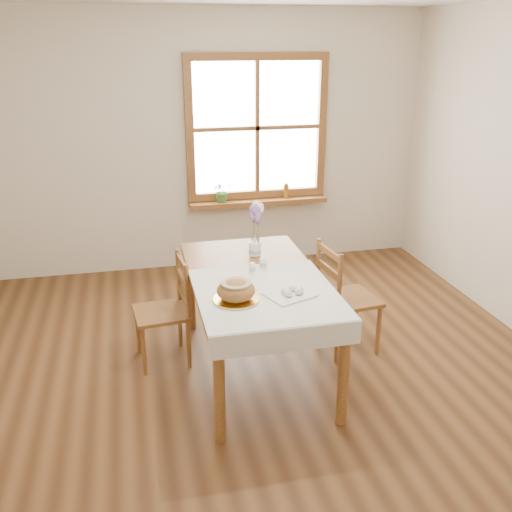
% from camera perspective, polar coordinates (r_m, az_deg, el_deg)
% --- Properties ---
extents(ground, '(5.00, 5.00, 0.00)m').
position_cam_1_polar(ground, '(4.09, 0.95, -13.36)').
color(ground, brown).
rests_on(ground, ground).
extents(room_walls, '(4.60, 5.10, 2.65)m').
position_cam_1_polar(room_walls, '(3.43, 1.13, 10.90)').
color(room_walls, beige).
rests_on(room_walls, ground).
extents(window, '(1.46, 0.08, 1.46)m').
position_cam_1_polar(window, '(5.96, 0.09, 12.69)').
color(window, '#9A5B2F').
rests_on(window, ground).
extents(window_sill, '(1.46, 0.20, 0.05)m').
position_cam_1_polar(window_sill, '(6.05, 0.23, 5.46)').
color(window_sill, '#9A5B2F').
rests_on(window_sill, ground).
extents(dining_table, '(0.90, 1.60, 0.75)m').
position_cam_1_polar(dining_table, '(4.02, -0.00, -3.13)').
color(dining_table, '#9A5B2F').
rests_on(dining_table, ground).
extents(table_linen, '(0.91, 0.99, 0.01)m').
position_cam_1_polar(table_linen, '(3.71, 1.04, -3.73)').
color(table_linen, white).
rests_on(table_linen, dining_table).
extents(chair_left, '(0.44, 0.42, 0.82)m').
position_cam_1_polar(chair_left, '(4.30, -9.48, -5.47)').
color(chair_left, '#9A5B2F').
rests_on(chair_left, ground).
extents(chair_right, '(0.48, 0.46, 0.88)m').
position_cam_1_polar(chair_right, '(4.46, 9.26, -4.08)').
color(chair_right, '#9A5B2F').
rests_on(chair_right, ground).
extents(bread_plate, '(0.33, 0.33, 0.02)m').
position_cam_1_polar(bread_plate, '(3.60, -2.00, -4.38)').
color(bread_plate, white).
rests_on(bread_plate, table_linen).
extents(bread_loaf, '(0.24, 0.24, 0.13)m').
position_cam_1_polar(bread_loaf, '(3.56, -2.01, -3.29)').
color(bread_loaf, brown).
rests_on(bread_loaf, bread_plate).
extents(egg_napkin, '(0.35, 0.33, 0.01)m').
position_cam_1_polar(egg_napkin, '(3.67, 3.35, -3.87)').
color(egg_napkin, white).
rests_on(egg_napkin, table_linen).
extents(eggs, '(0.28, 0.26, 0.05)m').
position_cam_1_polar(eggs, '(3.66, 3.36, -3.43)').
color(eggs, silver).
rests_on(eggs, egg_napkin).
extents(salt_shaker, '(0.06, 0.06, 0.09)m').
position_cam_1_polar(salt_shaker, '(3.98, -0.37, -1.19)').
color(salt_shaker, white).
rests_on(salt_shaker, table_linen).
extents(pepper_shaker, '(0.06, 0.06, 0.10)m').
position_cam_1_polar(pepper_shaker, '(4.05, 0.72, -0.73)').
color(pepper_shaker, white).
rests_on(pepper_shaker, table_linen).
extents(flower_vase, '(0.11, 0.11, 0.10)m').
position_cam_1_polar(flower_vase, '(4.33, -0.12, 0.65)').
color(flower_vase, white).
rests_on(flower_vase, dining_table).
extents(lavender_bouquet, '(0.17, 0.17, 0.31)m').
position_cam_1_polar(lavender_bouquet, '(4.27, -0.12, 3.28)').
color(lavender_bouquet, '#755698').
rests_on(lavender_bouquet, flower_vase).
extents(potted_plant, '(0.26, 0.28, 0.18)m').
position_cam_1_polar(potted_plant, '(5.95, -3.41, 6.29)').
color(potted_plant, '#427A31').
rests_on(potted_plant, window_sill).
extents(amber_bottle, '(0.07, 0.07, 0.16)m').
position_cam_1_polar(amber_bottle, '(6.09, 3.03, 6.58)').
color(amber_bottle, '#9C5F1C').
rests_on(amber_bottle, window_sill).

